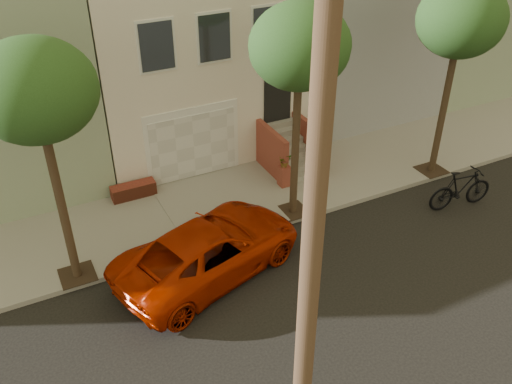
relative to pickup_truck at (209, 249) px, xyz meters
name	(u,v)px	position (x,y,z in m)	size (l,w,h in m)	color
ground	(336,307)	(2.26, -2.65, -0.73)	(90.00, 90.00, 0.00)	black
sidewalk	(243,198)	(2.26, 2.70, -0.65)	(40.00, 3.70, 0.15)	gray
house_row	(172,37)	(2.26, 8.54, 2.92)	(33.10, 11.70, 7.00)	beige
tree_left	(35,93)	(-3.24, 1.25, 4.53)	(2.70, 2.57, 6.30)	#2D2116
tree_mid	(300,48)	(3.26, 1.25, 4.53)	(2.70, 2.57, 6.30)	#2D2116
tree_right	(461,20)	(8.76, 1.25, 4.53)	(2.70, 2.57, 6.30)	#2D2116
pickup_truck	(209,249)	(0.00, 0.00, 0.00)	(2.42, 5.25, 1.46)	#B22000
motorcycle	(461,189)	(8.13, -0.66, -0.07)	(0.62, 2.19, 1.31)	black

